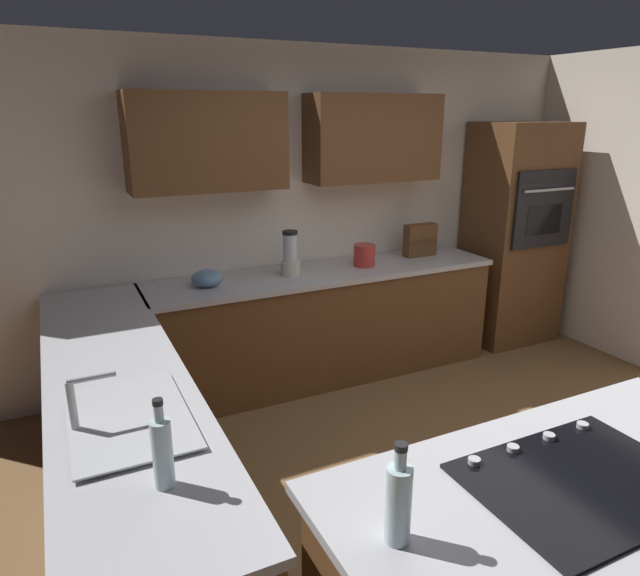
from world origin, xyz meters
name	(u,v)px	position (x,y,z in m)	size (l,w,h in m)	color
ground_plane	(472,490)	(0.00, 0.00, 0.00)	(14.00, 14.00, 0.00)	brown
wall_back	(312,196)	(0.07, -2.05, 1.45)	(6.00, 0.44, 2.60)	silver
lower_cabinets_back	(326,326)	(0.10, -1.72, 0.43)	(2.80, 0.60, 0.86)	brown
countertop_back	(326,273)	(0.10, -1.72, 0.88)	(2.84, 0.64, 0.04)	#B2B2B7
lower_cabinets_side	(125,455)	(1.82, -0.55, 0.43)	(0.60, 2.90, 0.86)	brown
countertop_side	(115,375)	(1.82, -0.55, 0.88)	(0.64, 2.94, 0.04)	#B2B2B7
island_top	(581,488)	(0.50, 1.04, 0.88)	(1.80, 0.89, 0.04)	#B2B2B7
wall_oven	(514,235)	(-1.85, -1.72, 1.01)	(0.80, 0.66, 2.01)	brown
sink_unit	(127,418)	(1.83, -0.04, 0.92)	(0.46, 0.70, 0.23)	#515456
cooktop	(581,480)	(0.50, 1.03, 0.91)	(0.76, 0.56, 0.03)	black
blender	(290,256)	(0.40, -1.72, 1.05)	(0.15, 0.15, 0.35)	beige
mixing_bowl	(207,278)	(1.05, -1.72, 0.96)	(0.22, 0.22, 0.12)	#668CB2
spice_rack	(420,240)	(-0.85, -1.80, 1.04)	(0.29, 0.11, 0.28)	brown
kettle	(364,255)	(-0.25, -1.72, 0.99)	(0.18, 0.18, 0.18)	red
dish_soap_bottle	(162,451)	(1.77, 0.44, 1.03)	(0.07, 0.07, 0.32)	silver
oil_bottle	(398,502)	(1.21, 0.99, 1.03)	(0.08, 0.08, 0.32)	silver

